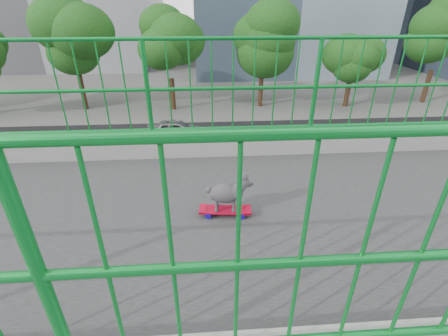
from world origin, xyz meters
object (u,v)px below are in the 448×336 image
object	(u,v)px
skateboard	(225,210)
car_5	(118,263)
car_2	(290,169)
poodle	(228,192)
car_0	(229,257)
car_4	(176,129)

from	to	relation	value
skateboard	car_5	world-z (taller)	skateboard
car_2	car_5	distance (m)	10.03
poodle	car_2	world-z (taller)	poodle
poodle	car_0	size ratio (longest dim) A/B	0.10
poodle	skateboard	bearing A→B (deg)	-90.00
poodle	car_2	distance (m)	14.66
skateboard	car_4	bearing A→B (deg)	-167.90
car_5	car_0	bearing A→B (deg)	90.00
car_2	car_4	bearing A→B (deg)	45.55
car_0	car_5	world-z (taller)	car_0
poodle	car_4	xyz separation A→B (m)	(-18.73, -2.12, -6.56)
car_2	skateboard	bearing A→B (deg)	160.26
poodle	car_5	size ratio (longest dim) A/B	0.10
car_0	car_2	bearing A→B (deg)	149.09
poodle	car_2	size ratio (longest dim) A/B	0.09
poodle	car_5	distance (m)	9.44
car_2	poodle	bearing A→B (deg)	160.36
skateboard	car_0	size ratio (longest dim) A/B	0.11
skateboard	poodle	world-z (taller)	poodle
car_5	car_4	bearing A→B (deg)	174.67
skateboard	poodle	bearing A→B (deg)	90.00
poodle	car_4	size ratio (longest dim) A/B	0.11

